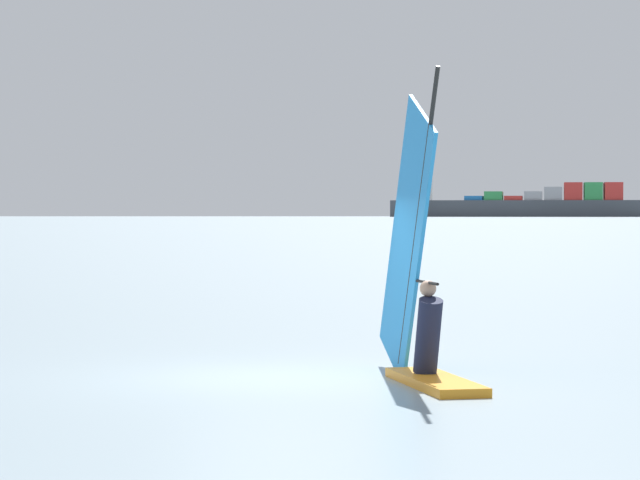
{
  "coord_description": "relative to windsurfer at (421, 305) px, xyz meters",
  "views": [
    {
      "loc": [
        7.91,
        -18.54,
        2.26
      ],
      "look_at": [
        -2.58,
        8.43,
        1.73
      ],
      "focal_mm": 83.02,
      "sensor_mm": 36.0,
      "label": 1
    }
  ],
  "objects": [
    {
      "name": "cargo_ship",
      "position": [
        -200.5,
        840.43,
        7.38
      ],
      "size": [
        152.77,
        61.56,
        38.37
      ],
      "rotation": [
        0.0,
        0.0,
        0.22
      ],
      "color": "#3F444C",
      "rests_on": "ground_plane"
    },
    {
      "name": "windsurfer",
      "position": [
        0.0,
        0.0,
        0.0
      ],
      "size": [
        2.59,
        3.7,
        4.34
      ],
      "rotation": [
        0.0,
        0.0,
        5.29
      ],
      "color": "orange",
      "rests_on": "ground_plane"
    },
    {
      "name": "ground_plane",
      "position": [
        -1.98,
        -0.45,
        -1.02
      ],
      "size": [
        4000.0,
        4000.0,
        0.0
      ],
      "primitive_type": "plane",
      "color": "gray"
    }
  ]
}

